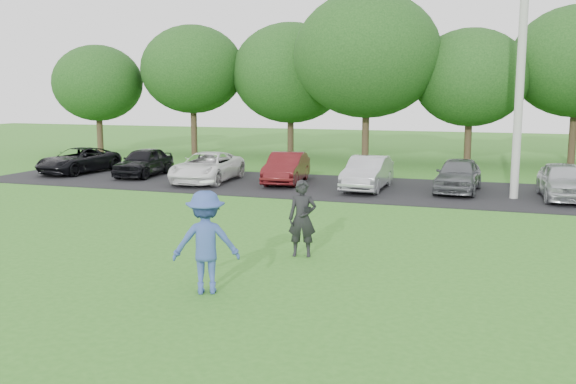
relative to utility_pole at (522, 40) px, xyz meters
name	(u,v)px	position (x,y,z in m)	size (l,w,h in m)	color
ground	(229,286)	(-5.20, -12.36, -5.35)	(100.00, 100.00, 0.00)	#316F1F
parking_lot	(369,189)	(-5.20, 0.64, -5.33)	(32.00, 6.50, 0.03)	black
utility_pole	(522,40)	(0.00, 0.00, 0.00)	(0.28, 0.28, 10.70)	#ADAEA8
frisbee_player	(206,242)	(-5.43, -12.83, -4.40)	(1.41, 1.14, 2.10)	#344C93
camera_bystander	(302,218)	(-4.56, -9.75, -4.49)	(0.70, 0.54, 1.73)	black
parked_cars	(352,172)	(-5.89, 0.69, -4.72)	(28.54, 5.10, 1.26)	black
tree_row	(440,67)	(-3.69, 10.40, -0.44)	(42.39, 9.85, 8.64)	#38281C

